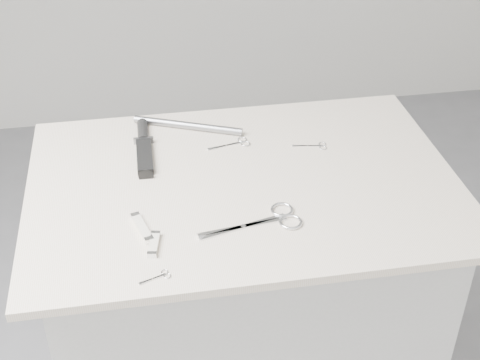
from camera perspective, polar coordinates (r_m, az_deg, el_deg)
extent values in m
cube|color=beige|center=(1.87, 0.27, -11.94)|extent=(0.90, 0.60, 0.90)
cube|color=beige|center=(1.57, 0.31, -0.30)|extent=(1.00, 0.70, 0.02)
cube|color=silver|center=(1.42, 0.28, -4.00)|extent=(0.20, 0.07, 0.00)
cylinder|color=silver|center=(1.42, 0.28, -3.97)|extent=(0.01, 0.01, 0.01)
torus|color=silver|center=(1.46, 3.60, -2.55)|extent=(0.05, 0.05, 0.01)
torus|color=silver|center=(1.43, 4.34, -3.60)|extent=(0.05, 0.05, 0.01)
cube|color=silver|center=(1.68, -1.21, 2.94)|extent=(0.10, 0.04, 0.00)
cylinder|color=silver|center=(1.68, -1.21, 2.96)|extent=(0.01, 0.01, 0.00)
torus|color=silver|center=(1.71, 0.18, 3.47)|extent=(0.03, 0.03, 0.00)
torus|color=silver|center=(1.69, 0.47, 3.10)|extent=(0.03, 0.03, 0.00)
cube|color=silver|center=(1.69, 5.78, 2.91)|extent=(0.08, 0.02, 0.00)
cylinder|color=silver|center=(1.69, 5.79, 2.93)|extent=(0.00, 0.00, 0.00)
torus|color=silver|center=(1.70, 7.04, 3.07)|extent=(0.02, 0.02, 0.00)
torus|color=silver|center=(1.69, 7.11, 2.75)|extent=(0.02, 0.02, 0.00)
cube|color=silver|center=(1.31, -7.47, -8.38)|extent=(0.05, 0.03, 0.00)
cylinder|color=silver|center=(1.31, -7.47, -8.35)|extent=(0.00, 0.00, 0.00)
torus|color=silver|center=(1.32, -6.45, -7.81)|extent=(0.01, 0.01, 0.00)
torus|color=silver|center=(1.31, -6.21, -8.16)|extent=(0.01, 0.01, 0.00)
cube|color=black|center=(1.65, -8.14, 2.05)|extent=(0.04, 0.15, 0.02)
cube|color=gray|center=(1.71, -8.24, 3.40)|extent=(0.05, 0.01, 0.02)
cylinder|color=black|center=(1.75, -8.29, 4.13)|extent=(0.03, 0.09, 0.03)
cube|color=beige|center=(1.42, -8.36, -4.03)|extent=(0.05, 0.10, 0.01)
cube|color=silver|center=(1.46, -8.93, -3.02)|extent=(0.02, 0.02, 0.01)
cube|color=silver|center=(1.39, -7.77, -5.07)|extent=(0.02, 0.02, 0.01)
cube|color=beige|center=(1.38, -7.36, -5.48)|extent=(0.03, 0.07, 0.01)
cube|color=silver|center=(1.40, -7.19, -4.61)|extent=(0.02, 0.01, 0.01)
cube|color=silver|center=(1.35, -7.53, -6.36)|extent=(0.02, 0.01, 0.01)
cylinder|color=gray|center=(1.76, -4.48, 4.66)|extent=(0.28, 0.13, 0.02)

